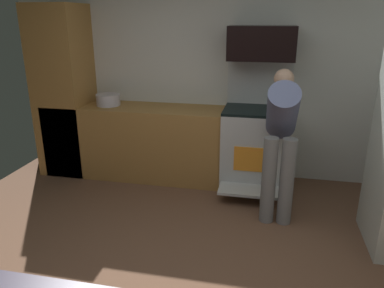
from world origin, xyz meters
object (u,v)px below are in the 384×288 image
oven_range (255,145)px  person_cook (281,133)px  microwave (262,43)px  stock_pot (108,100)px

oven_range → person_cook: size_ratio=1.02×
microwave → person_cook: size_ratio=0.51×
oven_range → microwave: 1.17m
person_cook → microwave: bearing=108.3°
microwave → person_cook: 1.13m
stock_pot → person_cook: bearing=-18.3°
oven_range → stock_pot: (-1.84, 0.01, 0.46)m
oven_range → microwave: (0.00, 0.09, 1.16)m
oven_range → stock_pot: size_ratio=5.05×
oven_range → stock_pot: oven_range is taller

